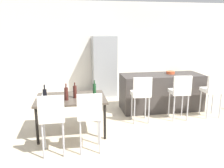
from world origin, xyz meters
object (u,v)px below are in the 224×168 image
(wine_bottle_end, at_px, (75,92))
(wine_bottle_near, at_px, (45,96))
(refrigerator, at_px, (104,66))
(bar_chair_right, at_px, (213,89))
(wine_glass_left, at_px, (43,94))
(bar_chair_middle, at_px, (180,90))
(potted_plant, at_px, (182,79))
(wine_bottle_corner, at_px, (94,89))
(dining_chair_near, at_px, (52,115))
(wine_bottle_middle, at_px, (66,94))
(dining_chair_far, at_px, (90,113))
(fruit_bowl, at_px, (171,72))
(kitchen_island, at_px, (161,92))
(bar_chair_left, at_px, (141,92))
(dining_table, at_px, (71,101))

(wine_bottle_end, xyz_separation_m, wine_bottle_near, (-0.54, -0.24, 0.01))
(wine_bottle_end, bearing_deg, refrigerator, 70.66)
(bar_chair_right, bearing_deg, wine_glass_left, -173.89)
(bar_chair_middle, bearing_deg, wine_bottle_near, -169.24)
(refrigerator, relative_size, potted_plant, 2.79)
(wine_bottle_corner, xyz_separation_m, refrigerator, (0.58, 2.62, 0.06))
(dining_chair_near, xyz_separation_m, wine_bottle_corner, (0.78, 0.93, 0.16))
(wine_bottle_middle, bearing_deg, refrigerator, 68.55)
(dining_chair_far, bearing_deg, fruit_bowl, 40.56)
(dining_chair_far, xyz_separation_m, refrigerator, (0.75, 3.55, 0.22))
(bar_chair_middle, height_order, wine_bottle_end, bar_chair_middle)
(kitchen_island, height_order, wine_bottle_middle, wine_bottle_middle)
(bar_chair_right, xyz_separation_m, fruit_bowl, (-0.70, 0.83, 0.26))
(fruit_bowl, xyz_separation_m, potted_plant, (1.14, 1.61, -0.56))
(bar_chair_left, height_order, dining_table, bar_chair_left)
(dining_table, bearing_deg, fruit_bowl, 23.32)
(bar_chair_right, relative_size, refrigerator, 0.57)
(wine_bottle_end, bearing_deg, potted_plant, 37.33)
(wine_bottle_middle, height_order, wine_bottle_end, wine_bottle_middle)
(wine_glass_left, xyz_separation_m, fruit_bowl, (3.06, 1.23, 0.09))
(wine_bottle_end, xyz_separation_m, wine_glass_left, (-0.59, -0.09, -0.00))
(wine_bottle_middle, bearing_deg, fruit_bowl, 25.65)
(bar_chair_middle, distance_m, potted_plant, 2.77)
(dining_chair_far, bearing_deg, refrigerator, 78.01)
(bar_chair_left, bearing_deg, dining_table, -169.99)
(kitchen_island, height_order, wine_bottle_near, wine_bottle_near)
(wine_bottle_middle, relative_size, wine_bottle_near, 0.93)
(wine_bottle_corner, distance_m, fruit_bowl, 2.31)
(dining_chair_far, bearing_deg, potted_plant, 46.20)
(dining_table, bearing_deg, wine_bottle_near, -148.32)
(dining_table, relative_size, wine_bottle_near, 3.94)
(wine_bottle_corner, bearing_deg, fruit_bowl, 25.78)
(fruit_bowl, height_order, potted_plant, fruit_bowl)
(bar_chair_left, distance_m, dining_chair_near, 2.13)
(refrigerator, bearing_deg, wine_glass_left, -118.69)
(wine_bottle_corner, xyz_separation_m, wine_bottle_near, (-0.93, -0.38, 0.01))
(kitchen_island, xyz_separation_m, dining_table, (-2.30, -1.05, 0.21))
(bar_chair_middle, bearing_deg, kitchen_island, 99.70)
(dining_table, xyz_separation_m, wine_bottle_near, (-0.46, -0.28, 0.20))
(kitchen_island, distance_m, wine_bottle_corner, 2.10)
(kitchen_island, xyz_separation_m, wine_bottle_corner, (-1.82, -0.95, 0.40))
(wine_bottle_middle, xyz_separation_m, fruit_bowl, (2.63, 1.26, 0.09))
(dining_chair_near, bearing_deg, bar_chair_middle, 21.80)
(bar_chair_middle, distance_m, refrigerator, 2.83)
(wine_bottle_end, relative_size, refrigerator, 0.17)
(dining_chair_near, relative_size, wine_bottle_middle, 3.29)
(bar_chair_middle, relative_size, bar_chair_right, 1.00)
(wine_bottle_end, distance_m, wine_bottle_near, 0.59)
(wine_bottle_corner, bearing_deg, dining_table, -168.34)
(bar_chair_right, xyz_separation_m, dining_chair_near, (-3.55, -1.10, 0.00))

